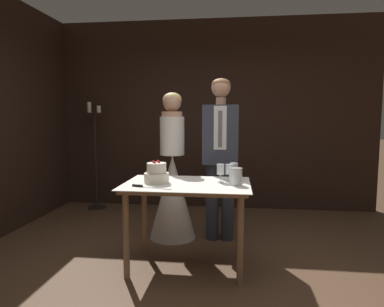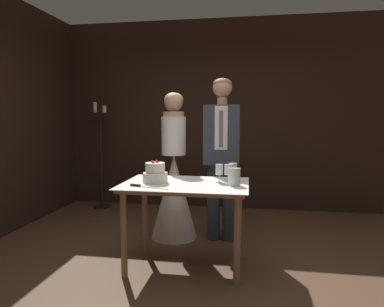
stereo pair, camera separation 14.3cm
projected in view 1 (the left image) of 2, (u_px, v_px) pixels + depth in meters
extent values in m
plane|color=brown|center=(191.00, 279.00, 2.99)|extent=(40.00, 40.00, 0.00)
cube|color=black|center=(211.00, 115.00, 5.32)|extent=(4.95, 0.12, 2.89)
cylinder|color=#8E6B4C|center=(126.00, 236.00, 2.97)|extent=(0.06, 0.06, 0.76)
cylinder|color=#8E6B4C|center=(240.00, 241.00, 2.85)|extent=(0.06, 0.06, 0.76)
cylinder|color=#8E6B4C|center=(144.00, 216.00, 3.58)|extent=(0.06, 0.06, 0.76)
cylinder|color=#8E6B4C|center=(239.00, 220.00, 3.46)|extent=(0.06, 0.06, 0.76)
cube|color=#8E6B4C|center=(187.00, 186.00, 3.17)|extent=(1.11, 0.73, 0.03)
cube|color=white|center=(187.00, 184.00, 3.17)|extent=(1.17, 0.79, 0.01)
cylinder|color=silver|center=(157.00, 178.00, 3.19)|extent=(0.23, 0.23, 0.09)
cylinder|color=silver|center=(156.00, 168.00, 3.18)|extent=(0.18, 0.18, 0.09)
sphere|color=red|center=(159.00, 162.00, 3.17)|extent=(0.02, 0.02, 0.02)
sphere|color=red|center=(158.00, 161.00, 3.23)|extent=(0.02, 0.02, 0.02)
sphere|color=red|center=(153.00, 162.00, 3.18)|extent=(0.02, 0.02, 0.02)
sphere|color=red|center=(155.00, 162.00, 3.14)|extent=(0.02, 0.02, 0.02)
cube|color=silver|center=(157.00, 188.00, 2.93)|extent=(0.28, 0.10, 0.00)
cylinder|color=black|center=(137.00, 186.00, 3.01)|extent=(0.10, 0.05, 0.02)
cylinder|color=silver|center=(220.00, 182.00, 3.21)|extent=(0.07, 0.07, 0.00)
cylinder|color=silver|center=(220.00, 178.00, 3.21)|extent=(0.01, 0.01, 0.07)
cylinder|color=silver|center=(221.00, 169.00, 3.20)|extent=(0.07, 0.07, 0.10)
cylinder|color=maroon|center=(221.00, 173.00, 3.20)|extent=(0.06, 0.06, 0.04)
cylinder|color=silver|center=(234.00, 180.00, 3.31)|extent=(0.07, 0.07, 0.00)
cylinder|color=silver|center=(234.00, 176.00, 3.31)|extent=(0.01, 0.01, 0.08)
cylinder|color=silver|center=(234.00, 167.00, 3.30)|extent=(0.08, 0.08, 0.09)
cylinder|color=maroon|center=(234.00, 170.00, 3.30)|extent=(0.06, 0.06, 0.03)
cylinder|color=silver|center=(230.00, 182.00, 3.21)|extent=(0.08, 0.08, 0.00)
cylinder|color=silver|center=(230.00, 178.00, 3.21)|extent=(0.01, 0.01, 0.07)
cylinder|color=silver|center=(230.00, 169.00, 3.20)|extent=(0.08, 0.08, 0.09)
cylinder|color=maroon|center=(230.00, 173.00, 3.20)|extent=(0.07, 0.07, 0.03)
cylinder|color=silver|center=(236.00, 177.00, 3.07)|extent=(0.11, 0.11, 0.16)
cylinder|color=silver|center=(236.00, 181.00, 3.08)|extent=(0.05, 0.05, 0.07)
sphere|color=#F9CC4C|center=(236.00, 176.00, 3.07)|extent=(0.02, 0.02, 0.02)
cone|color=white|center=(173.00, 196.00, 4.00)|extent=(0.54, 0.54, 0.98)
cylinder|color=white|center=(172.00, 136.00, 3.92)|extent=(0.28, 0.28, 0.44)
cylinder|color=tan|center=(172.00, 114.00, 3.90)|extent=(0.24, 0.24, 0.06)
sphere|color=tan|center=(172.00, 102.00, 3.88)|extent=(0.21, 0.21, 0.21)
ellipsoid|color=#D6B770|center=(172.00, 99.00, 3.89)|extent=(0.22, 0.22, 0.16)
cylinder|color=#333847|center=(212.00, 202.00, 3.95)|extent=(0.15, 0.15, 0.88)
cylinder|color=#333847|center=(228.00, 202.00, 3.92)|extent=(0.15, 0.15, 0.88)
cube|color=#333847|center=(221.00, 135.00, 3.85)|extent=(0.40, 0.24, 0.66)
cube|color=white|center=(220.00, 128.00, 3.72)|extent=(0.14, 0.01, 0.48)
cube|color=slate|center=(220.00, 129.00, 3.72)|extent=(0.04, 0.01, 0.40)
cylinder|color=tan|center=(221.00, 101.00, 3.81)|extent=(0.11, 0.11, 0.08)
sphere|color=tan|center=(221.00, 88.00, 3.80)|extent=(0.21, 0.21, 0.21)
ellipsoid|color=brown|center=(221.00, 85.00, 3.80)|extent=(0.21, 0.21, 0.14)
cylinder|color=black|center=(97.00, 207.00, 5.34)|extent=(0.28, 0.28, 0.02)
cylinder|color=black|center=(96.00, 161.00, 5.26)|extent=(0.03, 0.03, 1.45)
cylinder|color=black|center=(94.00, 113.00, 5.19)|extent=(0.22, 0.22, 0.01)
cylinder|color=silver|center=(89.00, 107.00, 5.19)|extent=(0.06, 0.06, 0.16)
cylinder|color=silver|center=(99.00, 109.00, 5.17)|extent=(0.06, 0.06, 0.11)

